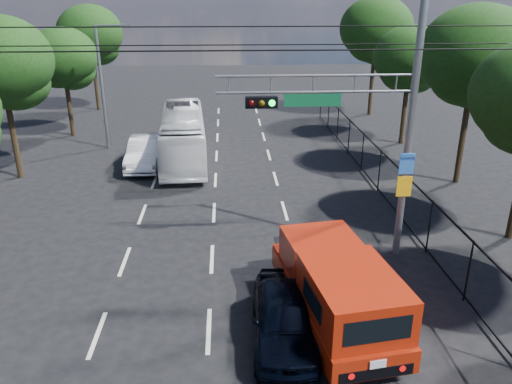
{
  "coord_description": "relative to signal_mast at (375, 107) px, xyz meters",
  "views": [
    {
      "loc": [
        0.61,
        -7.34,
        8.52
      ],
      "look_at": [
        1.49,
        7.15,
        2.8
      ],
      "focal_mm": 35.0,
      "sensor_mm": 36.0,
      "label": 1
    }
  ],
  "objects": [
    {
      "name": "lane_markings",
      "position": [
        -5.28,
        6.01,
        -5.24
      ],
      "size": [
        6.12,
        38.0,
        0.01
      ],
      "color": "beige",
      "rests_on": "ground"
    },
    {
      "name": "tree_left_d",
      "position": [
        -14.67,
        17.03,
        -0.52
      ],
      "size": [
        4.2,
        4.2,
        6.83
      ],
      "color": "black",
      "rests_on": "ground"
    },
    {
      "name": "white_van",
      "position": [
        -9.01,
        10.42,
        -4.47
      ],
      "size": [
        1.67,
        4.7,
        1.55
      ],
      "primitive_type": "imported",
      "rotation": [
        0.0,
        0.0,
        0.01
      ],
      "color": "white",
      "rests_on": "ground"
    },
    {
      "name": "red_pickup",
      "position": [
        -1.81,
        -3.85,
        -4.08
      ],
      "size": [
        2.94,
        6.11,
        2.19
      ],
      "color": "black",
      "rests_on": "ground"
    },
    {
      "name": "tree_left_c",
      "position": [
        -15.07,
        9.03,
        0.15
      ],
      "size": [
        4.8,
        4.8,
        7.8
      ],
      "color": "black",
      "rests_on": "ground"
    },
    {
      "name": "white_bus",
      "position": [
        -7.09,
        11.63,
        -3.89
      ],
      "size": [
        2.93,
        9.83,
        2.7
      ],
      "primitive_type": "imported",
      "rotation": [
        0.0,
        0.0,
        0.07
      ],
      "color": "white",
      "rests_on": "ground"
    },
    {
      "name": "tree_left_e",
      "position": [
        -14.87,
        25.03,
        0.29
      ],
      "size": [
        4.92,
        4.92,
        7.99
      ],
      "color": "black",
      "rests_on": "ground"
    },
    {
      "name": "tree_right_d",
      "position": [
        6.13,
        14.03,
        -0.39
      ],
      "size": [
        4.32,
        4.32,
        7.02
      ],
      "color": "black",
      "rests_on": "ground"
    },
    {
      "name": "fence_right",
      "position": [
        2.32,
        4.18,
        -4.21
      ],
      "size": [
        0.06,
        34.03,
        2.0
      ],
      "color": "black",
      "rests_on": "ground"
    },
    {
      "name": "streetlight_left",
      "position": [
        -11.62,
        14.01,
        -1.3
      ],
      "size": [
        2.09,
        0.22,
        7.08
      ],
      "color": "slate",
      "rests_on": "ground"
    },
    {
      "name": "tree_right_c",
      "position": [
        6.53,
        7.03,
        0.49
      ],
      "size": [
        5.1,
        5.1,
        8.29
      ],
      "color": "black",
      "rests_on": "ground"
    },
    {
      "name": "navy_hatchback",
      "position": [
        -3.28,
        -4.47,
        -4.54
      ],
      "size": [
        1.84,
        4.17,
        1.4
      ],
      "primitive_type": "imported",
      "rotation": [
        0.0,
        0.0,
        -0.05
      ],
      "color": "black",
      "rests_on": "ground"
    },
    {
      "name": "tree_right_e",
      "position": [
        6.33,
        22.03,
        0.69
      ],
      "size": [
        5.28,
        5.28,
        8.58
      ],
      "color": "black",
      "rests_on": "ground"
    },
    {
      "name": "utility_wires",
      "position": [
        -5.28,
        0.84,
        1.99
      ],
      "size": [
        22.0,
        5.04,
        0.74
      ],
      "color": "black",
      "rests_on": "ground"
    },
    {
      "name": "signal_mast",
      "position": [
        0.0,
        0.0,
        0.0
      ],
      "size": [
        6.43,
        0.39,
        9.5
      ],
      "color": "slate",
      "rests_on": "ground"
    }
  ]
}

